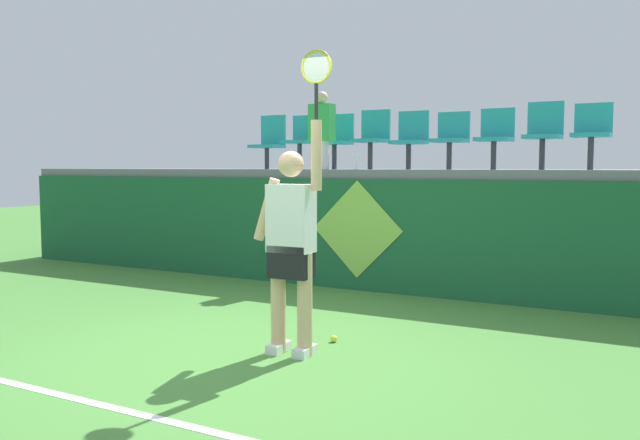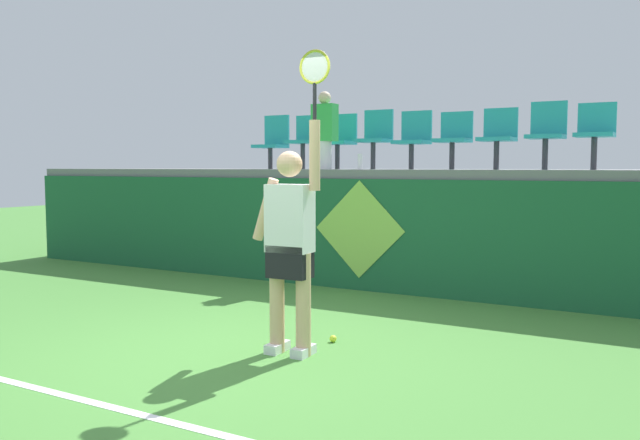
# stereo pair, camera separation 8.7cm
# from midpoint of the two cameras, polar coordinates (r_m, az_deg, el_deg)

# --- Properties ---
(ground_plane) EXTENTS (40.00, 40.00, 0.00)m
(ground_plane) POSITION_cam_midpoint_polar(r_m,az_deg,el_deg) (5.70, -7.78, -11.75)
(ground_plane) COLOR #478438
(court_back_wall) EXTENTS (12.95, 0.20, 1.45)m
(court_back_wall) POSITION_cam_midpoint_polar(r_m,az_deg,el_deg) (8.38, 5.54, -1.37)
(court_back_wall) COLOR #195633
(court_back_wall) RESTS_ON ground_plane
(spectator_platform) EXTENTS (12.95, 2.81, 0.12)m
(spectator_platform) POSITION_cam_midpoint_polar(r_m,az_deg,el_deg) (9.60, 8.76, 4.06)
(spectator_platform) COLOR slate
(spectator_platform) RESTS_ON court_back_wall
(court_baseline_stripe) EXTENTS (11.65, 0.08, 0.01)m
(court_baseline_stripe) POSITION_cam_midpoint_polar(r_m,az_deg,el_deg) (4.72, -18.02, -15.42)
(court_baseline_stripe) COLOR white
(court_baseline_stripe) RESTS_ON ground_plane
(tennis_player) EXTENTS (0.75, 0.27, 2.56)m
(tennis_player) POSITION_cam_midpoint_polar(r_m,az_deg,el_deg) (5.53, -2.94, -1.82)
(tennis_player) COLOR white
(tennis_player) RESTS_ON ground_plane
(tennis_ball) EXTENTS (0.07, 0.07, 0.07)m
(tennis_ball) POSITION_cam_midpoint_polar(r_m,az_deg,el_deg) (6.07, 0.80, -10.36)
(tennis_ball) COLOR #D1E533
(tennis_ball) RESTS_ON ground_plane
(water_bottle) EXTENTS (0.06, 0.06, 0.21)m
(water_bottle) POSITION_cam_midpoint_polar(r_m,az_deg,el_deg) (8.71, 3.04, 5.14)
(water_bottle) COLOR white
(water_bottle) RESTS_ON spectator_platform
(stadium_chair_0) EXTENTS (0.44, 0.42, 0.84)m
(stadium_chair_0) POSITION_cam_midpoint_polar(r_m,az_deg,el_deg) (10.21, -4.68, 6.97)
(stadium_chair_0) COLOR #38383D
(stadium_chair_0) RESTS_ON spectator_platform
(stadium_chair_1) EXTENTS (0.44, 0.42, 0.82)m
(stadium_chair_1) POSITION_cam_midpoint_polar(r_m,az_deg,el_deg) (9.89, -1.84, 7.18)
(stadium_chair_1) COLOR #38383D
(stadium_chair_1) RESTS_ON spectator_platform
(stadium_chair_2) EXTENTS (0.44, 0.42, 0.81)m
(stadium_chair_2) POSITION_cam_midpoint_polar(r_m,az_deg,el_deg) (9.61, 1.21, 7.18)
(stadium_chair_2) COLOR #38383D
(stadium_chair_2) RESTS_ON spectator_platform
(stadium_chair_3) EXTENTS (0.44, 0.42, 0.85)m
(stadium_chair_3) POSITION_cam_midpoint_polar(r_m,az_deg,el_deg) (9.36, 4.36, 7.38)
(stadium_chair_3) COLOR #38383D
(stadium_chair_3) RESTS_ON spectator_platform
(stadium_chair_4) EXTENTS (0.44, 0.42, 0.81)m
(stadium_chair_4) POSITION_cam_midpoint_polar(r_m,az_deg,el_deg) (9.14, 7.68, 7.22)
(stadium_chair_4) COLOR #38383D
(stadium_chair_4) RESTS_ON spectator_platform
(stadium_chair_5) EXTENTS (0.44, 0.42, 0.78)m
(stadium_chair_5) POSITION_cam_midpoint_polar(r_m,az_deg,el_deg) (8.95, 11.14, 7.19)
(stadium_chair_5) COLOR #38383D
(stadium_chair_5) RESTS_ON spectator_platform
(stadium_chair_6) EXTENTS (0.44, 0.42, 0.80)m
(stadium_chair_6) POSITION_cam_midpoint_polar(r_m,az_deg,el_deg) (8.79, 14.84, 7.24)
(stadium_chair_6) COLOR #38383D
(stadium_chair_6) RESTS_ON spectator_platform
(stadium_chair_7) EXTENTS (0.44, 0.42, 0.86)m
(stadium_chair_7) POSITION_cam_midpoint_polar(r_m,az_deg,el_deg) (8.67, 18.75, 7.39)
(stadium_chair_7) COLOR #38383D
(stadium_chair_7) RESTS_ON spectator_platform
(stadium_chair_8) EXTENTS (0.44, 0.42, 0.82)m
(stadium_chair_8) POSITION_cam_midpoint_polar(r_m,az_deg,el_deg) (8.59, 22.48, 7.24)
(stadium_chair_8) COLOR #38383D
(stadium_chair_8) RESTS_ON spectator_platform
(spectator_0) EXTENTS (0.34, 0.20, 1.09)m
(spectator_0) POSITION_cam_midpoint_polar(r_m,az_deg,el_deg) (9.21, -0.11, 7.95)
(spectator_0) COLOR white
(spectator_0) RESTS_ON spectator_platform
(wall_signage_mount) EXTENTS (1.27, 0.01, 1.43)m
(wall_signage_mount) POSITION_cam_midpoint_polar(r_m,az_deg,el_deg) (8.54, 2.96, -6.15)
(wall_signage_mount) COLOR #195633
(wall_signage_mount) RESTS_ON ground_plane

